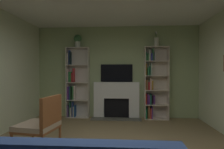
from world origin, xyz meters
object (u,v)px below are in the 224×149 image
object	(u,v)px
bookshelf_right	(153,84)
potted_plant	(78,40)
fireplace	(116,99)
bookshelf_left	(76,85)
tv	(117,73)
armchair	(41,123)
vase_with_flowers	(156,42)

from	to	relation	value
bookshelf_right	potted_plant	size ratio (longest dim) A/B	5.49
fireplace	bookshelf_left	xyz separation A→B (m)	(-1.26, 0.01, 0.42)
bookshelf_left	potted_plant	bearing A→B (deg)	-35.14
tv	bookshelf_left	world-z (taller)	bookshelf_left
fireplace	potted_plant	size ratio (longest dim) A/B	3.78
tv	bookshelf_right	bearing A→B (deg)	-4.82
bookshelf_right	potted_plant	distance (m)	2.61
tv	armchair	distance (m)	3.02
bookshelf_left	bookshelf_right	world-z (taller)	same
bookshelf_right	armchair	distance (m)	3.45
bookshelf_left	fireplace	bearing A→B (deg)	-0.33
armchair	potted_plant	bearing A→B (deg)	89.98
vase_with_flowers	tv	bearing A→B (deg)	174.14
fireplace	armchair	xyz separation A→B (m)	(-1.17, -2.58, -0.06)
tv	bookshelf_left	distance (m)	1.31
tv	potted_plant	size ratio (longest dim) A/B	2.49
vase_with_flowers	bookshelf_left	bearing A→B (deg)	178.59
potted_plant	vase_with_flowers	xyz separation A→B (m)	(2.35, -0.00, -0.07)
fireplace	vase_with_flowers	distance (m)	2.08
bookshelf_right	armchair	size ratio (longest dim) A/B	2.18
bookshelf_left	armchair	world-z (taller)	bookshelf_left
bookshelf_left	bookshelf_right	size ratio (longest dim) A/B	1.00
bookshelf_left	tv	bearing A→B (deg)	2.77
bookshelf_left	bookshelf_right	bearing A→B (deg)	-0.75
tv	bookshelf_left	size ratio (longest dim) A/B	0.45
bookshelf_right	potted_plant	bearing A→B (deg)	-179.28
potted_plant	bookshelf_right	bearing A→B (deg)	0.72
fireplace	armchair	size ratio (longest dim) A/B	1.50
bookshelf_right	vase_with_flowers	xyz separation A→B (m)	(0.09, -0.03, 1.24)
fireplace	potted_plant	xyz separation A→B (m)	(-1.17, -0.05, 1.79)
tv	vase_with_flowers	bearing A→B (deg)	-5.86
bookshelf_right	potted_plant	world-z (taller)	potted_plant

